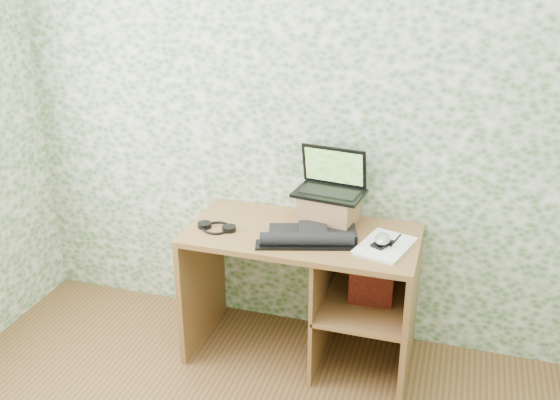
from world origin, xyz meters
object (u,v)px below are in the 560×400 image
(laptop, at_px, (331,182))
(keyboard, at_px, (310,236))
(desk, at_px, (317,277))
(riser, at_px, (329,209))
(notepad, at_px, (385,246))

(laptop, distance_m, keyboard, 0.33)
(desk, distance_m, riser, 0.37)
(laptop, bearing_deg, notepad, -26.92)
(desk, distance_m, notepad, 0.46)
(riser, xyz_separation_m, notepad, (0.33, -0.19, -0.08))
(riser, height_order, keyboard, riser)
(desk, bearing_deg, laptop, 80.41)
(laptop, height_order, keyboard, laptop)
(desk, relative_size, laptop, 3.14)
(laptop, bearing_deg, desk, -92.23)
(desk, height_order, laptop, laptop)
(desk, relative_size, notepad, 3.77)
(laptop, distance_m, notepad, 0.45)
(riser, distance_m, laptop, 0.14)
(keyboard, xyz_separation_m, notepad, (0.37, 0.03, -0.02))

